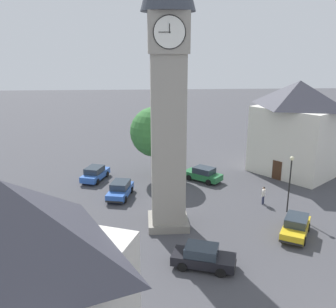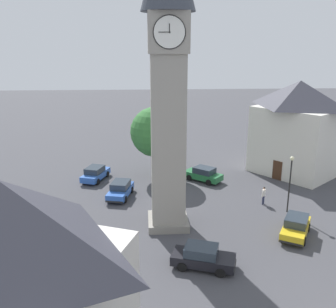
# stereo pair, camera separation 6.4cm
# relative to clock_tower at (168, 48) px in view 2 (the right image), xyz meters

# --- Properties ---
(ground_plane) EXTENTS (200.00, 200.00, 0.00)m
(ground_plane) POSITION_rel_clock_tower_xyz_m (-0.00, -0.00, -13.85)
(ground_plane) COLOR #424247
(clock_tower) EXTENTS (3.87, 3.87, 23.60)m
(clock_tower) POSITION_rel_clock_tower_xyz_m (0.00, 0.00, 0.00)
(clock_tower) COLOR gray
(clock_tower) RESTS_ON ground
(car_blue_kerb) EXTENTS (4.45, 2.92, 1.53)m
(car_blue_kerb) POSITION_rel_clock_tower_xyz_m (-1.89, 6.15, -13.09)
(car_blue_kerb) COLOR black
(car_blue_kerb) RESTS_ON ground
(car_silver_kerb) EXTENTS (4.22, 3.98, 1.53)m
(car_silver_kerb) POSITION_rel_clock_tower_xyz_m (-4.46, -10.08, -13.09)
(car_silver_kerb) COLOR #236B38
(car_silver_kerb) RESTS_ON ground
(car_red_corner) EXTENTS (3.56, 4.41, 1.53)m
(car_red_corner) POSITION_rel_clock_tower_xyz_m (-9.64, 2.36, -13.09)
(car_red_corner) COLOR gold
(car_red_corner) RESTS_ON ground
(car_white_side) EXTENTS (2.55, 4.40, 1.53)m
(car_white_side) POSITION_rel_clock_tower_xyz_m (4.20, -6.13, -13.09)
(car_white_side) COLOR #2D5BB7
(car_white_side) RESTS_ON ground
(car_black_far) EXTENTS (2.92, 4.45, 1.53)m
(car_black_far) POSITION_rel_clock_tower_xyz_m (7.18, -11.05, -13.09)
(car_black_far) COLOR #2D5BB7
(car_black_far) RESTS_ON ground
(pedestrian) EXTENTS (0.42, 0.42, 1.69)m
(pedestrian) POSITION_rel_clock_tower_xyz_m (-9.00, -3.58, -12.84)
(pedestrian) COLOR #2D3351
(pedestrian) RESTS_ON ground
(tree) EXTENTS (5.44, 5.44, 7.82)m
(tree) POSITION_rel_clock_tower_xyz_m (0.62, -11.84, -8.77)
(tree) COLOR brown
(tree) RESTS_ON ground
(building_shop_left) EXTENTS (10.71, 11.01, 10.48)m
(building_shop_left) POSITION_rel_clock_tower_xyz_m (-15.07, -12.00, -8.51)
(building_shop_left) COLOR silver
(building_shop_left) RESTS_ON ground
(lamp_post) EXTENTS (0.36, 0.36, 5.08)m
(lamp_post) POSITION_rel_clock_tower_xyz_m (-10.60, -1.81, -10.46)
(lamp_post) COLOR black
(lamp_post) RESTS_ON ground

